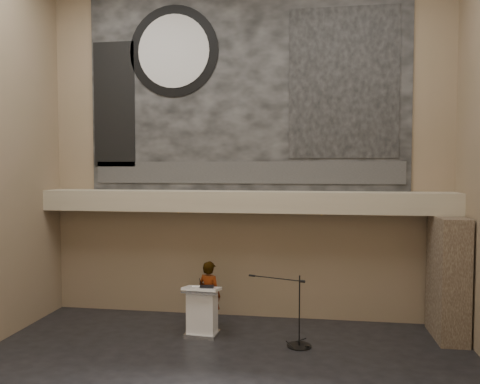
# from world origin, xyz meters

# --- Properties ---
(wall_back) EXTENTS (10.00, 0.02, 8.50)m
(wall_back) POSITION_xyz_m (0.00, 4.00, 4.25)
(wall_back) COLOR #7F6E50
(wall_back) RESTS_ON floor
(wall_front) EXTENTS (10.00, 0.02, 8.50)m
(wall_front) POSITION_xyz_m (0.00, -4.00, 4.25)
(wall_front) COLOR #7F6E50
(wall_front) RESTS_ON floor
(soffit) EXTENTS (10.00, 0.80, 0.50)m
(soffit) POSITION_xyz_m (0.00, 3.60, 2.95)
(soffit) COLOR tan
(soffit) RESTS_ON wall_back
(sprinkler_left) EXTENTS (0.04, 0.04, 0.06)m
(sprinkler_left) POSITION_xyz_m (-1.60, 3.55, 2.67)
(sprinkler_left) COLOR #B2893D
(sprinkler_left) RESTS_ON soffit
(sprinkler_right) EXTENTS (0.04, 0.04, 0.06)m
(sprinkler_right) POSITION_xyz_m (1.90, 3.55, 2.67)
(sprinkler_right) COLOR #B2893D
(sprinkler_right) RESTS_ON soffit
(banner) EXTENTS (8.00, 0.05, 5.00)m
(banner) POSITION_xyz_m (0.00, 3.97, 5.70)
(banner) COLOR black
(banner) RESTS_ON wall_back
(banner_text_strip) EXTENTS (7.76, 0.02, 0.55)m
(banner_text_strip) POSITION_xyz_m (0.00, 3.93, 3.65)
(banner_text_strip) COLOR #2F2F2F
(banner_text_strip) RESTS_ON banner
(banner_clock_rim) EXTENTS (2.30, 0.02, 2.30)m
(banner_clock_rim) POSITION_xyz_m (-1.80, 3.93, 6.70)
(banner_clock_rim) COLOR black
(banner_clock_rim) RESTS_ON banner
(banner_clock_face) EXTENTS (1.84, 0.02, 1.84)m
(banner_clock_face) POSITION_xyz_m (-1.80, 3.91, 6.70)
(banner_clock_face) COLOR silver
(banner_clock_face) RESTS_ON banner
(banner_building_print) EXTENTS (2.60, 0.02, 3.60)m
(banner_building_print) POSITION_xyz_m (2.40, 3.93, 5.80)
(banner_building_print) COLOR black
(banner_building_print) RESTS_ON banner
(banner_brick_print) EXTENTS (1.10, 0.02, 3.20)m
(banner_brick_print) POSITION_xyz_m (-3.40, 3.93, 5.40)
(banner_brick_print) COLOR black
(banner_brick_print) RESTS_ON banner
(stone_pier) EXTENTS (0.60, 1.40, 2.70)m
(stone_pier) POSITION_xyz_m (4.65, 3.15, 1.35)
(stone_pier) COLOR #46382B
(stone_pier) RESTS_ON floor
(lectern) EXTENTS (0.83, 0.62, 1.14)m
(lectern) POSITION_xyz_m (-0.75, 2.47, 0.55)
(lectern) COLOR silver
(lectern) RESTS_ON floor
(binder) EXTENTS (0.34, 0.29, 0.04)m
(binder) POSITION_xyz_m (-0.63, 2.42, 1.12)
(binder) COLOR black
(binder) RESTS_ON lectern
(papers) EXTENTS (0.29, 0.36, 0.00)m
(papers) POSITION_xyz_m (-0.86, 2.41, 1.10)
(papers) COLOR white
(papers) RESTS_ON lectern
(speaker_person) EXTENTS (0.69, 0.59, 1.60)m
(speaker_person) POSITION_xyz_m (-0.67, 2.89, 0.80)
(speaker_person) COLOR white
(speaker_person) RESTS_ON floor
(mic_stand) EXTENTS (1.37, 0.63, 1.52)m
(mic_stand) POSITION_xyz_m (1.39, 2.15, 0.22)
(mic_stand) COLOR black
(mic_stand) RESTS_ON floor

